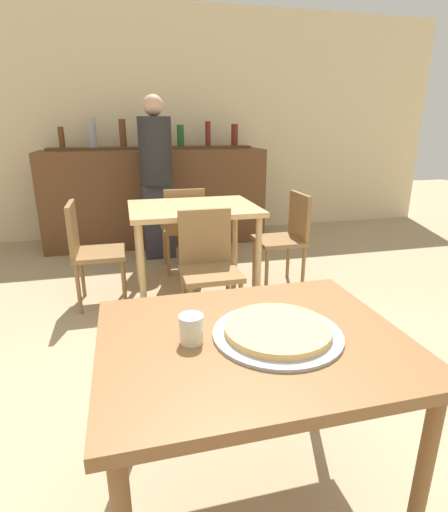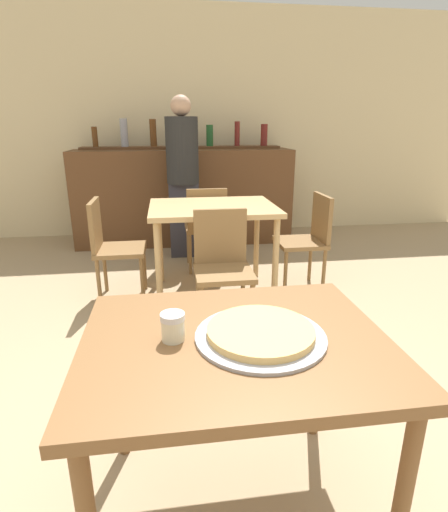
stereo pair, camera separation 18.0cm
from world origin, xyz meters
name	(u,v)px [view 2 (the right image)]	position (x,y,z in m)	size (l,w,h in m)	color
ground_plane	(234,506)	(0.00, 0.00, 0.00)	(16.00, 16.00, 0.00)	tan
wall_back	(180,125)	(0.00, 4.26, 1.40)	(8.00, 0.05, 2.80)	beige
dining_table_near	(235,360)	(0.00, 0.00, 0.66)	(1.00, 0.81, 0.74)	brown
dining_table_far	(213,216)	(0.16, 2.07, 0.69)	(1.03, 0.81, 0.78)	tan
bar_counter	(184,197)	(0.00, 3.76, 0.56)	(2.60, 0.56, 1.13)	brown
bar_back_shelf	(182,142)	(0.00, 3.90, 1.21)	(2.39, 0.24, 0.35)	brown
chair_far_side_front	(222,261)	(0.16, 1.50, 0.49)	(0.40, 0.40, 0.84)	olive
chair_far_side_back	(206,223)	(0.16, 2.65, 0.49)	(0.40, 0.40, 0.84)	olive
chair_far_side_left	(111,243)	(-0.68, 2.07, 0.49)	(0.40, 0.40, 0.84)	olive
chair_far_side_right	(309,235)	(1.00, 2.07, 0.49)	(0.40, 0.40, 0.84)	olive
pizza_tray	(260,333)	(0.08, -0.02, 0.76)	(0.43, 0.43, 0.04)	#A3A3A8
cheese_shaker	(173,327)	(-0.20, 0.01, 0.79)	(0.08, 0.08, 0.09)	beige
person_standing	(183,173)	(-0.03, 3.18, 0.92)	(0.34, 0.34, 1.69)	#2D2D38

